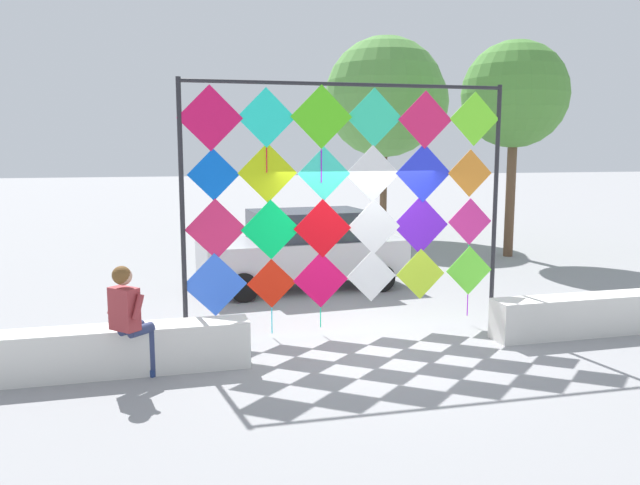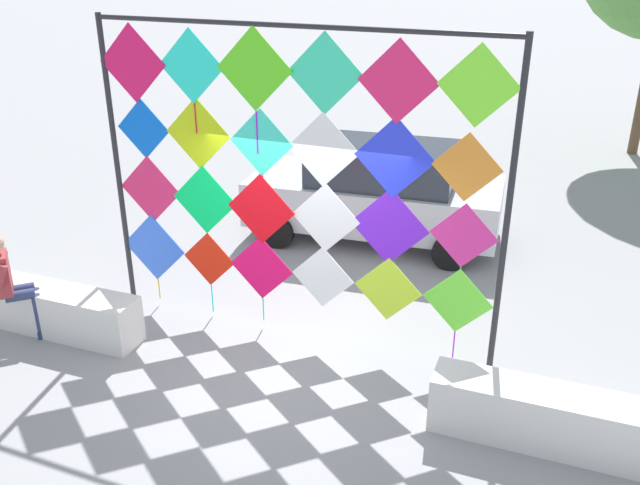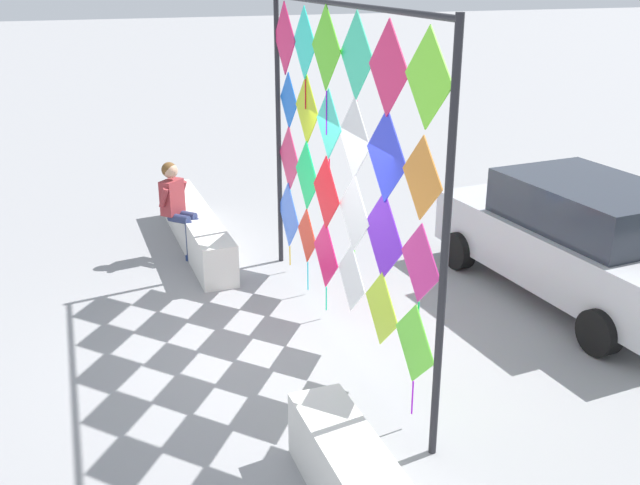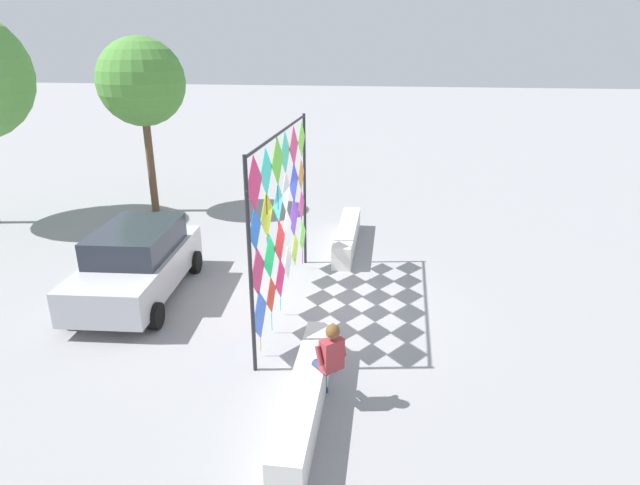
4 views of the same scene
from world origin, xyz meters
TOP-DOWN VIEW (x-y plane):
  - ground at (0.00, 0.00)m, footprint 120.00×120.00m
  - plaza_ledge_left at (-3.63, -0.36)m, footprint 3.57×0.49m
  - plaza_ledge_right at (3.63, -0.36)m, footprint 3.57×0.49m
  - kite_display_rack at (-0.20, 0.66)m, footprint 4.99×0.17m
  - seated_vendor at (-3.32, -0.67)m, footprint 0.70×0.69m
  - parked_car at (-0.07, 4.03)m, footprint 4.20×2.19m

SIDE VIEW (x-z plane):
  - ground at x=0.00m, z-range 0.00..0.00m
  - plaza_ledge_left at x=-3.63m, z-range 0.00..0.61m
  - plaza_ledge_right at x=3.63m, z-range 0.00..0.61m
  - parked_car at x=-0.07m, z-range 0.01..1.60m
  - seated_vendor at x=-3.32m, z-range 0.12..1.58m
  - kite_display_rack at x=-0.20m, z-range 0.30..4.12m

